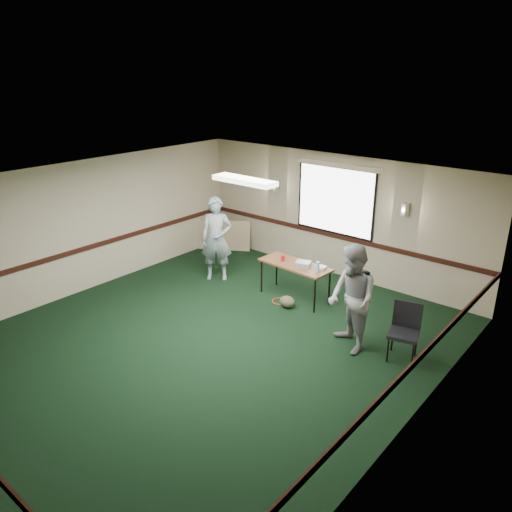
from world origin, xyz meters
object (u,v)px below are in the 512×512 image
Objects in this scene: conference_chair at (405,326)px; person_right at (352,299)px; folding_table at (295,266)px; person_left at (217,239)px; projector at (303,264)px.

person_right reaches higher than conference_chair.
person_left is (-1.89, -0.28, 0.23)m from folding_table.
conference_chair is 4.55m from person_left.
person_right reaches higher than folding_table.
folding_table is 0.82× the size of person_left.
conference_chair is (2.62, -0.63, -0.15)m from folding_table.
person_right is (1.83, -0.98, 0.22)m from folding_table.
person_left is at bearing -168.46° from folding_table.
projector is 1.92m from person_right.
person_left is (-2.08, -0.28, 0.13)m from projector.
person_right is at bearing -51.32° from projector.
conference_chair reaches higher than projector.
conference_chair is (2.43, -0.63, -0.25)m from projector.
conference_chair is at bearing -42.78° from person_left.
person_left is at bearing -155.97° from person_right.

